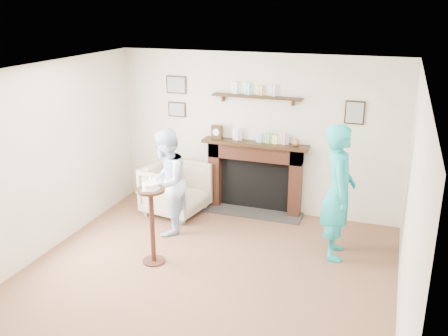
{
  "coord_description": "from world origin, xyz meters",
  "views": [
    {
      "loc": [
        2.02,
        -4.78,
        3.23
      ],
      "look_at": [
        0.02,
        0.9,
        1.2
      ],
      "focal_mm": 40.0,
      "sensor_mm": 36.0,
      "label": 1
    }
  ],
  "objects": [
    {
      "name": "pedestal_table",
      "position": [
        -0.76,
        0.36,
        0.71
      ],
      "size": [
        0.36,
        0.36,
        1.16
      ],
      "color": "black",
      "rests_on": "ground"
    },
    {
      "name": "armchair",
      "position": [
        -1.14,
        1.9,
        0.0
      ],
      "size": [
        1.01,
        0.99,
        0.8
      ],
      "primitive_type": "imported",
      "rotation": [
        0.0,
        0.0,
        1.41
      ],
      "color": "tan",
      "rests_on": "ground"
    },
    {
      "name": "room_shell",
      "position": [
        -0.0,
        0.69,
        1.62
      ],
      "size": [
        4.54,
        5.02,
        2.52
      ],
      "color": "beige",
      "rests_on": "ground"
    },
    {
      "name": "ground",
      "position": [
        0.0,
        0.0,
        0.0
      ],
      "size": [
        5.0,
        5.0,
        0.0
      ],
      "primitive_type": "plane",
      "color": "brown",
      "rests_on": "ground"
    },
    {
      "name": "woman",
      "position": [
        1.42,
        1.33,
        0.0
      ],
      "size": [
        0.53,
        0.71,
        1.79
      ],
      "primitive_type": "imported",
      "rotation": [
        0.0,
        0.0,
        1.74
      ],
      "color": "#22C2A3",
      "rests_on": "ground"
    },
    {
      "name": "man",
      "position": [
        -0.97,
        1.23,
        0.0
      ],
      "size": [
        0.67,
        0.81,
        1.54
      ],
      "primitive_type": "imported",
      "rotation": [
        0.0,
        0.0,
        -1.45
      ],
      "color": "silver",
      "rests_on": "ground"
    }
  ]
}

